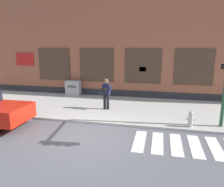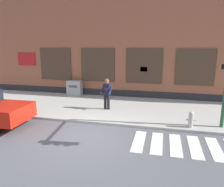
# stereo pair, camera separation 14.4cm
# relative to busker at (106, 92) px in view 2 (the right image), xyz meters

# --- Properties ---
(ground_plane) EXTENTS (160.00, 160.00, 0.00)m
(ground_plane) POSITION_rel_busker_xyz_m (0.12, -3.53, -1.06)
(ground_plane) COLOR #56565B
(sidewalk) EXTENTS (28.00, 5.27, 0.11)m
(sidewalk) POSITION_rel_busker_xyz_m (0.12, 0.55, -1.00)
(sidewalk) COLOR #ADAAA3
(sidewalk) RESTS_ON ground
(building_backdrop) EXTENTS (28.00, 4.06, 8.45)m
(building_backdrop) POSITION_rel_busker_xyz_m (0.12, 5.18, 3.16)
(building_backdrop) COLOR #99563D
(building_backdrop) RESTS_ON ground
(crosswalk) EXTENTS (5.78, 1.90, 0.01)m
(crosswalk) POSITION_rel_busker_xyz_m (4.85, -3.38, -1.05)
(crosswalk) COLOR silver
(crosswalk) RESTS_ON ground
(busker) EXTENTS (0.72, 0.58, 1.67)m
(busker) POSITION_rel_busker_xyz_m (0.00, 0.00, 0.00)
(busker) COLOR black
(busker) RESTS_ON sidewalk
(utility_box) EXTENTS (1.00, 0.55, 1.02)m
(utility_box) POSITION_rel_busker_xyz_m (-3.02, 2.73, -0.43)
(utility_box) COLOR #9E9E9E
(utility_box) RESTS_ON sidewalk
(fire_hydrant) EXTENTS (0.38, 0.20, 0.70)m
(fire_hydrant) POSITION_rel_busker_xyz_m (4.18, -1.73, -0.60)
(fire_hydrant) COLOR #B2ADA8
(fire_hydrant) RESTS_ON sidewalk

